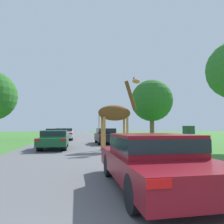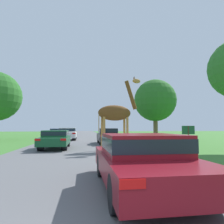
{
  "view_description": "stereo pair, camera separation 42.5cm",
  "coord_description": "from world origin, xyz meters",
  "views": [
    {
      "loc": [
        -0.35,
        -0.44,
        1.43
      ],
      "look_at": [
        1.94,
        12.11,
        2.44
      ],
      "focal_mm": 32.0,
      "sensor_mm": 36.0,
      "label": 1
    },
    {
      "loc": [
        0.07,
        -0.51,
        1.43
      ],
      "look_at": [
        1.94,
        12.11,
        2.44
      ],
      "focal_mm": 32.0,
      "sensor_mm": 36.0,
      "label": 2
    }
  ],
  "objects": [
    {
      "name": "road",
      "position": [
        0.0,
        30.0,
        0.0
      ],
      "size": [
        8.34,
        120.0,
        0.0
      ],
      "color": "#5B5B5E",
      "rests_on": "ground"
    },
    {
      "name": "giraffe_near_road",
      "position": [
        2.22,
        12.13,
        2.37
      ],
      "size": [
        2.93,
        0.96,
        4.88
      ],
      "rotation": [
        0.0,
        0.0,
        -1.45
      ],
      "color": "#B77F3D",
      "rests_on": "ground"
    },
    {
      "name": "car_lead_maroon",
      "position": [
        1.5,
        4.21,
        0.7
      ],
      "size": [
        1.93,
        4.4,
        1.28
      ],
      "color": "maroon",
      "rests_on": "ground"
    },
    {
      "name": "car_queue_right",
      "position": [
        -1.65,
        23.68,
        0.77
      ],
      "size": [
        1.99,
        4.19,
        1.44
      ],
      "color": "silver",
      "rests_on": "ground"
    },
    {
      "name": "car_queue_left",
      "position": [
        -3.33,
        28.25,
        0.72
      ],
      "size": [
        1.98,
        4.56,
        1.32
      ],
      "color": "navy",
      "rests_on": "ground"
    },
    {
      "name": "car_far_ahead",
      "position": [
        -1.77,
        13.91,
        0.69
      ],
      "size": [
        1.8,
        4.46,
        1.25
      ],
      "color": "#144C28",
      "rests_on": "ground"
    },
    {
      "name": "car_verge_right",
      "position": [
        2.35,
        17.47,
        0.74
      ],
      "size": [
        1.71,
        4.12,
        1.38
      ],
      "color": "black",
      "rests_on": "ground"
    },
    {
      "name": "tree_right_cluster",
      "position": [
        9.01,
        23.12,
        4.82
      ],
      "size": [
        5.2,
        5.2,
        7.45
      ],
      "color": "brown",
      "rests_on": "ground"
    },
    {
      "name": "sign_post",
      "position": [
        5.55,
        9.25,
        1.07
      ],
      "size": [
        0.7,
        0.08,
        1.54
      ],
      "color": "#4C3823",
      "rests_on": "ground"
    }
  ]
}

